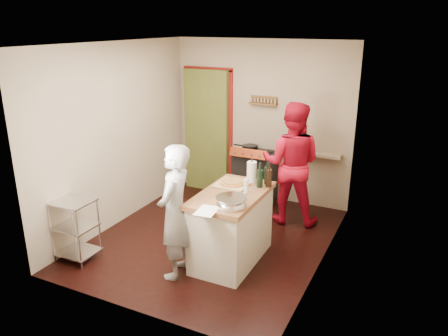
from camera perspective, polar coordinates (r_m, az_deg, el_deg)
The scene contains 10 objects.
floor at distance 6.10m, azimuth -1.58°, elevation -9.22°, with size 3.50×3.50×0.00m, color black.
back_wall at distance 7.47m, azimuth 0.29°, elevation 5.35°, with size 3.00×0.44×2.60m.
left_wall at distance 6.42m, azimuth -13.68°, elevation 4.14°, with size 0.04×3.50×2.60m, color tan.
right_wall at distance 5.12m, azimuth 13.36°, elevation 0.49°, with size 0.04×3.50×2.60m, color tan.
ceiling at distance 5.40m, azimuth -1.83°, elevation 16.08°, with size 3.00×3.50×0.02m, color white.
stove at distance 7.09m, azimuth 4.04°, elevation -1.20°, with size 0.60×0.63×1.00m.
wire_shelving at distance 5.74m, azimuth -18.87°, elevation -7.29°, with size 0.48×0.40×0.80m.
island at distance 5.39m, azimuth 1.04°, elevation -7.46°, with size 0.71×1.35×1.21m.
person_stripe at distance 5.01m, azimuth -6.43°, elevation -5.74°, with size 0.58×0.38×1.59m, color #BABABF.
person_red at distance 6.37m, azimuth 8.79°, elevation 0.58°, with size 0.87×0.68×1.80m, color #AE0B23.
Camera 1 is at (2.50, -4.78, 2.85)m, focal length 35.00 mm.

